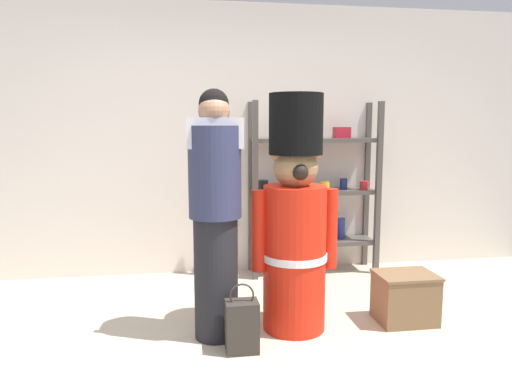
% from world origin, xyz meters
% --- Properties ---
extents(ground_plane, '(6.40, 6.40, 0.00)m').
position_xyz_m(ground_plane, '(0.00, 0.00, 0.00)').
color(ground_plane, beige).
extents(back_wall, '(6.40, 0.12, 2.60)m').
position_xyz_m(back_wall, '(0.00, 2.20, 1.30)').
color(back_wall, silver).
rests_on(back_wall, ground_plane).
extents(merchandise_shelf, '(1.25, 0.35, 1.67)m').
position_xyz_m(merchandise_shelf, '(0.84, 1.98, 0.84)').
color(merchandise_shelf, '#4C4742').
rests_on(merchandise_shelf, ground_plane).
extents(teddy_bear_guard, '(0.62, 0.46, 1.66)m').
position_xyz_m(teddy_bear_guard, '(0.36, 0.70, 0.76)').
color(teddy_bear_guard, red).
rests_on(teddy_bear_guard, ground_plane).
extents(person_shopper, '(0.37, 0.35, 1.69)m').
position_xyz_m(person_shopper, '(-0.20, 0.65, 0.87)').
color(person_shopper, black).
rests_on(person_shopper, ground_plane).
extents(shopping_bag, '(0.21, 0.16, 0.45)m').
position_xyz_m(shopping_bag, '(-0.06, 0.40, 0.17)').
color(shopping_bag, '#332D28').
rests_on(shopping_bag, ground_plane).
extents(display_crate, '(0.43, 0.34, 0.37)m').
position_xyz_m(display_crate, '(1.20, 0.68, 0.19)').
color(display_crate, brown).
rests_on(display_crate, ground_plane).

